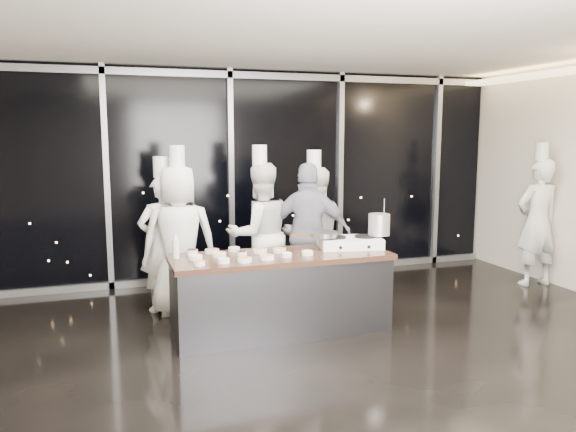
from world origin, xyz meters
name	(u,v)px	position (x,y,z in m)	size (l,w,h in m)	color
ground	(309,361)	(0.00, 0.00, 0.00)	(9.00, 9.00, 0.00)	black
room_shell	(327,133)	(0.18, 0.00, 2.25)	(9.02, 7.02, 3.21)	beige
window_wall	(231,176)	(0.00, 3.43, 1.60)	(8.90, 0.11, 3.20)	black
demo_counter	(281,293)	(0.00, 0.90, 0.45)	(2.46, 0.86, 0.90)	#35353A
stove	(350,242)	(0.89, 1.00, 0.96)	(0.79, 0.58, 0.14)	white
frying_pan	(323,234)	(0.57, 1.06, 1.07)	(0.61, 0.40, 0.06)	gray
stock_pot	(379,225)	(1.24, 0.94, 1.17)	(0.25, 0.25, 0.25)	#BABABC
prep_bowls	(239,254)	(-0.47, 0.93, 0.93)	(1.36, 0.73, 0.05)	silver
squeeze_bottle	(176,247)	(-1.14, 1.06, 1.03)	(0.08, 0.08, 0.27)	silver
chef_far_left	(163,242)	(-1.17, 2.12, 0.88)	(0.69, 0.52, 1.96)	silver
chef_left	(179,239)	(-0.99, 1.93, 0.94)	(0.95, 0.65, 2.10)	silver
chef_center	(260,234)	(0.07, 2.01, 0.94)	(0.97, 0.79, 2.10)	silver
guest	(309,235)	(0.66, 1.78, 0.94)	(1.19, 0.84, 1.87)	#141437
chef_right	(313,233)	(0.82, 2.03, 0.91)	(0.87, 0.68, 2.02)	silver
chef_side	(537,221)	(4.20, 1.63, 0.96)	(0.70, 0.47, 2.11)	silver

